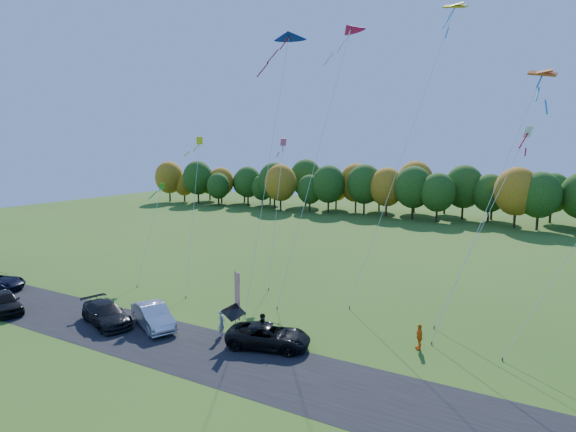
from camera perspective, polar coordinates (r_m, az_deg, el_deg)
The scene contains 20 objects.
ground at distance 31.41m, azimuth -5.42°, elevation -14.20°, with size 160.00×160.00×0.00m, color #2F5717.
asphalt_strip at distance 28.48m, azimuth -10.13°, elevation -16.78°, with size 90.00×6.00×0.01m, color black.
tree_line at distance 81.50m, azimuth 16.76°, elevation -0.38°, with size 116.00×12.00×10.00m, color #1E4711, non-canonical shape.
black_suv at distance 28.60m, azimuth -2.50°, elevation -14.96°, with size 2.39×5.17×1.44m, color black.
silver_sedan at distance 32.77m, azimuth -16.75°, elevation -12.04°, with size 1.70×4.89×1.61m, color silver.
dark_truck_a at distance 34.41m, azimuth -22.10°, elevation -11.41°, with size 2.09×5.14×1.49m, color black.
dark_truck_b at distance 40.19m, azimuth -32.37°, elevation -9.20°, with size 1.86×4.63×1.58m, color black.
person_tailgate_a at distance 30.39m, azimuth -8.43°, elevation -13.29°, with size 0.63×0.41×1.73m, color silver.
person_tailgate_b at distance 29.29m, azimuth -3.15°, elevation -13.97°, with size 0.89×0.69×1.83m, color gray.
person_east at distance 29.39m, azimuth 16.32°, elevation -14.49°, with size 0.93×0.39×1.59m, color orange.
feather_flag at distance 30.07m, azimuth -6.51°, elevation -9.96°, with size 0.52×0.27×4.26m.
kite_delta_blue at distance 37.19m, azimuth -2.29°, elevation 7.81°, with size 3.78×12.04×23.84m.
kite_parafoil_orange at distance 37.65m, azimuth 14.65°, elevation 8.32°, with size 6.84×11.41×24.72m.
kite_delta_red at distance 37.30m, azimuth 3.84°, elevation 8.18°, with size 2.83×11.50×23.99m.
kite_parafoil_rainbow at distance 31.50m, azimuth 24.18°, elevation 1.50°, with size 6.63×7.83×17.65m.
kite_diamond_yellow at distance 40.41m, azimuth -11.94°, elevation 0.43°, with size 4.27×7.29×13.60m.
kite_diamond_green at distance 44.39m, azimuth -17.08°, elevation -2.00°, with size 3.39×6.98×9.01m.
kite_diamond_white at distance 33.97m, azimuth 23.45°, elevation -1.24°, with size 5.35×6.95×14.09m.
kite_diamond_pink at distance 42.25m, azimuth -1.47°, elevation 0.89°, with size 3.87×9.05×13.55m.
kite_diamond_blue_low at distance 30.32m, azimuth 31.15°, elevation -5.97°, with size 5.57×4.82×10.83m.
Camera 1 is at (16.35, -23.92, 12.12)m, focal length 28.00 mm.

